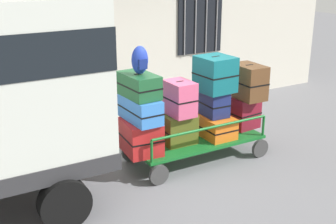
% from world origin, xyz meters
% --- Properties ---
extents(ground_plane, '(40.00, 40.00, 0.00)m').
position_xyz_m(ground_plane, '(0.00, 0.00, 0.00)').
color(ground_plane, slate).
extents(building_wall, '(12.00, 0.38, 5.00)m').
position_xyz_m(building_wall, '(0.00, 2.75, 2.50)').
color(building_wall, beige).
rests_on(building_wall, ground).
extents(luggage_cart, '(2.41, 1.08, 0.38)m').
position_xyz_m(luggage_cart, '(0.33, -0.13, 0.32)').
color(luggage_cart, '#146023').
rests_on(luggage_cart, ground).
extents(cart_railing, '(2.31, 0.94, 0.39)m').
position_xyz_m(cart_railing, '(0.33, -0.13, 0.70)').
color(cart_railing, '#146023').
rests_on(cart_railing, luggage_cart).
extents(suitcase_left_bottom, '(0.61, 0.74, 0.55)m').
position_xyz_m(suitcase_left_bottom, '(-0.76, -0.15, 0.65)').
color(suitcase_left_bottom, '#B21E1E').
rests_on(suitcase_left_bottom, luggage_cart).
extents(suitcase_left_middle, '(0.42, 0.86, 0.39)m').
position_xyz_m(suitcase_left_middle, '(-0.76, -0.14, 1.12)').
color(suitcase_left_middle, '#3372C6').
rests_on(suitcase_left_middle, suitcase_left_bottom).
extents(suitcase_left_top, '(0.48, 0.78, 0.38)m').
position_xyz_m(suitcase_left_top, '(-0.76, -0.11, 1.51)').
color(suitcase_left_top, '#194C28').
rests_on(suitcase_left_top, suitcase_left_middle).
extents(suitcase_midleft_bottom, '(0.57, 0.42, 0.52)m').
position_xyz_m(suitcase_midleft_bottom, '(-0.03, -0.14, 0.64)').
color(suitcase_midleft_bottom, '#4C5119').
rests_on(suitcase_midleft_bottom, luggage_cart).
extents(suitcase_midleft_middle, '(0.40, 0.56, 0.58)m').
position_xyz_m(suitcase_midleft_middle, '(-0.03, -0.16, 1.19)').
color(suitcase_midleft_middle, '#CC4C72').
rests_on(suitcase_midleft_middle, suitcase_midleft_bottom).
extents(suitcase_center_bottom, '(0.51, 0.85, 0.38)m').
position_xyz_m(suitcase_center_bottom, '(0.69, -0.12, 0.57)').
color(suitcase_center_bottom, orange).
rests_on(suitcase_center_bottom, luggage_cart).
extents(suitcase_center_middle, '(0.40, 0.51, 0.45)m').
position_xyz_m(suitcase_center_middle, '(0.69, -0.13, 0.98)').
color(suitcase_center_middle, navy).
rests_on(suitcase_center_middle, suitcase_center_bottom).
extents(suitcase_center_top, '(0.59, 0.64, 0.61)m').
position_xyz_m(suitcase_center_top, '(0.69, -0.13, 1.51)').
color(suitcase_center_top, '#0F5960').
rests_on(suitcase_center_top, suitcase_center_middle).
extents(suitcase_midright_bottom, '(0.55, 0.43, 0.59)m').
position_xyz_m(suitcase_midright_bottom, '(1.42, -0.11, 0.67)').
color(suitcase_midright_bottom, maroon).
rests_on(suitcase_midright_bottom, luggage_cart).
extents(suitcase_midright_middle, '(0.45, 0.67, 0.63)m').
position_xyz_m(suitcase_midright_middle, '(1.42, -0.16, 1.28)').
color(suitcase_midright_middle, brown).
rests_on(suitcase_midright_middle, suitcase_midright_bottom).
extents(backpack, '(0.27, 0.22, 0.44)m').
position_xyz_m(backpack, '(-0.76, -0.16, 1.92)').
color(backpack, navy).
rests_on(backpack, suitcase_left_top).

